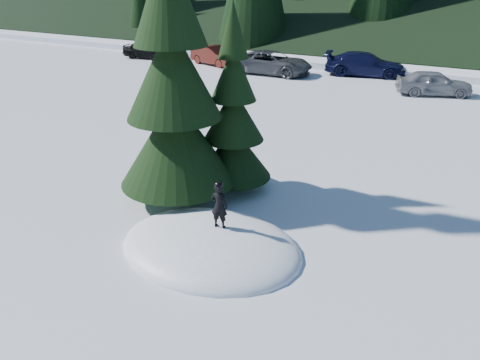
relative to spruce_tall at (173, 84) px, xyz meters
The scene contains 10 objects.
ground 4.37m from the spruce_tall, 39.29° to the right, with size 200.00×200.00×0.00m, color white.
snow_mound 4.37m from the spruce_tall, 39.29° to the right, with size 4.48×3.52×0.96m, color white.
spruce_tall is the anchor object (origin of this frame).
spruce_short 2.11m from the spruce_tall, 54.46° to the left, with size 2.20×2.20×5.37m.
child_skier 3.58m from the spruce_tall, 33.82° to the right, with size 0.40×0.26×1.10m, color black.
car_0 24.34m from the spruce_tall, 131.24° to the left, with size 1.56×3.88×1.32m, color black.
car_1 21.19m from the spruce_tall, 119.10° to the left, with size 1.36×3.89×1.28m, color #40110B.
car_2 18.48m from the spruce_tall, 107.26° to the left, with size 2.36×5.12×1.42m, color #44454A.
car_3 19.98m from the spruce_tall, 90.38° to the left, with size 2.00×4.91×1.43m, color black.
car_4 17.36m from the spruce_tall, 75.12° to the left, with size 1.53×3.79×1.29m, color gray.
Camera 1 is at (5.20, -7.91, 6.00)m, focal length 35.00 mm.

